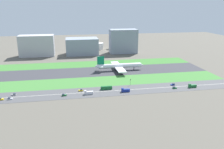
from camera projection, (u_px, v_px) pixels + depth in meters
The scene contains 25 objects.
ground_plane at pixel (99, 71), 297.08m from camera, with size 800.00×800.00×0.00m, color #5B564C.
runway at pixel (99, 71), 297.07m from camera, with size 280.00×46.00×0.10m, color #38383D.
grass_median_north at pixel (95, 64), 335.69m from camera, with size 280.00×36.00×0.10m, color #3D7A33.
grass_median_south at pixel (103, 81), 258.45m from camera, with size 280.00×36.00×0.10m, color #427F38.
highway at pixel (108, 91), 228.31m from camera, with size 280.00×28.00×0.10m, color #4C4C4F.
highway_centerline at pixel (108, 91), 228.29m from camera, with size 266.00×0.50×0.01m, color silver.
airliner at pixel (118, 66), 299.78m from camera, with size 65.00×56.00×19.70m.
car_1 at pixel (14, 94), 217.46m from camera, with size 4.40×1.80×2.00m.
car_5 at pixel (1, 99), 206.47m from camera, with size 4.40×1.80×2.00m.
truck_2 at pixel (89, 93), 219.82m from camera, with size 8.40×2.50×4.00m.
truck_1 at pixel (125, 90), 226.04m from camera, with size 8.40×2.50×4.00m.
car_3 at pixel (10, 99), 207.81m from camera, with size 4.40×1.80×2.00m.
car_6 at pixel (173, 84), 245.06m from camera, with size 4.40×1.80×2.00m.
bus_0 at pixel (106, 88), 232.45m from camera, with size 11.60×2.50×3.50m.
car_0 at pixel (175, 88), 235.16m from camera, with size 4.40×1.80×2.00m.
car_2 at pixel (81, 90), 228.29m from camera, with size 4.40×1.80×2.00m.
car_4 at pixel (64, 95), 216.07m from camera, with size 4.40×1.80×2.00m.
truck_0 at pixel (192, 86), 238.30m from camera, with size 8.40×2.50×4.00m.
traffic_light at pixel (130, 82), 243.93m from camera, with size 0.36×0.50×7.20m.
terminal_building at pixel (37, 46), 384.03m from camera, with size 56.52×25.35×35.00m, color #B2B2B7.
hangar_building at pixel (82, 46), 397.89m from camera, with size 54.81×35.63×28.13m, color gray.
office_tower at pixel (123, 41), 408.47m from camera, with size 48.16×24.95×42.06m, color gray.
fuel_tank_west at pixel (97, 46), 448.13m from camera, with size 23.33×23.33×12.07m, color silver.
fuel_tank_centre at pixel (114, 44), 452.97m from camera, with size 17.27×17.27×17.59m, color silver.
fuel_tank_east at pixel (128, 45), 458.24m from camera, with size 18.76×18.76×14.19m, color silver.
Camera 1 is at (-33.74, -284.13, 81.95)m, focal length 36.65 mm.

